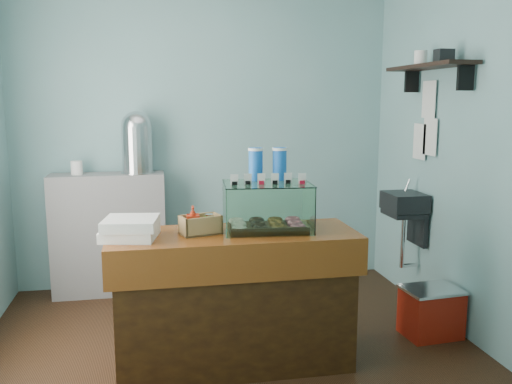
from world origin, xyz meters
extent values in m
plane|color=black|center=(0.00, 0.00, 0.00)|extent=(3.50, 3.50, 0.00)
cube|color=#72A4A7|center=(0.00, 1.50, 1.40)|extent=(3.50, 0.04, 2.80)
cube|color=#72A4A7|center=(0.00, -1.50, 1.40)|extent=(3.50, 0.04, 2.80)
cube|color=#72A4A7|center=(1.75, 0.00, 1.40)|extent=(0.04, 3.00, 2.80)
cube|color=black|center=(1.58, 0.55, 0.90)|extent=(0.30, 0.35, 0.15)
cube|color=black|center=(1.71, 0.55, 0.70)|extent=(0.04, 0.30, 0.35)
cylinder|color=silver|center=(1.65, 0.65, 1.02)|extent=(0.02, 0.02, 0.12)
cylinder|color=silver|center=(1.58, 0.55, 0.55)|extent=(0.04, 0.04, 0.45)
cube|color=black|center=(1.60, 0.30, 2.00)|extent=(0.25, 1.00, 0.03)
cube|color=black|center=(1.67, -0.10, 1.90)|extent=(0.12, 0.03, 0.18)
cube|color=black|center=(1.67, 0.70, 1.90)|extent=(0.12, 0.03, 0.18)
cube|color=white|center=(1.73, 0.45, 1.45)|extent=(0.01, 0.21, 0.30)
cube|color=white|center=(1.73, 0.62, 1.40)|extent=(0.01, 0.21, 0.30)
cube|color=white|center=(1.73, 0.50, 1.75)|extent=(0.01, 0.21, 0.30)
cube|color=#44260D|center=(0.00, -0.25, 0.42)|extent=(1.50, 0.56, 0.84)
cube|color=#52240A|center=(0.00, -0.25, 0.87)|extent=(1.60, 0.60, 0.06)
cube|color=#52240A|center=(0.00, -0.53, 0.75)|extent=(1.60, 0.04, 0.18)
cube|color=gray|center=(-0.90, 1.32, 0.55)|extent=(1.00, 0.32, 1.10)
cube|color=#372110|center=(0.23, -0.20, 0.91)|extent=(0.53, 0.40, 0.02)
torus|color=beige|center=(0.03, -0.30, 0.94)|extent=(0.10, 0.10, 0.03)
torus|color=black|center=(0.16, -0.32, 0.94)|extent=(0.10, 0.10, 0.03)
torus|color=brown|center=(0.28, -0.33, 0.94)|extent=(0.10, 0.10, 0.03)
torus|color=#E56C82|center=(0.41, -0.34, 0.94)|extent=(0.10, 0.10, 0.03)
torus|color=beige|center=(0.04, -0.19, 0.94)|extent=(0.10, 0.10, 0.03)
torus|color=black|center=(0.17, -0.20, 0.94)|extent=(0.10, 0.10, 0.03)
torus|color=brown|center=(0.29, -0.21, 0.94)|extent=(0.10, 0.10, 0.03)
torus|color=#E56C82|center=(0.42, -0.22, 0.94)|extent=(0.10, 0.10, 0.03)
torus|color=beige|center=(0.05, -0.07, 0.94)|extent=(0.10, 0.10, 0.03)
torus|color=black|center=(0.18, -0.08, 0.94)|extent=(0.10, 0.10, 0.03)
torus|color=brown|center=(0.30, -0.09, 0.94)|extent=(0.10, 0.10, 0.03)
torus|color=#E56C82|center=(0.43, -0.10, 0.94)|extent=(0.10, 0.10, 0.03)
cube|color=white|center=(0.21, -0.40, 1.05)|extent=(0.56, 0.05, 0.30)
cube|color=white|center=(0.25, 0.00, 1.05)|extent=(0.56, 0.05, 0.30)
cube|color=white|center=(-0.05, -0.18, 1.05)|extent=(0.04, 0.40, 0.30)
cube|color=white|center=(0.51, -0.23, 1.05)|extent=(0.04, 0.40, 0.30)
cube|color=white|center=(0.23, -0.20, 1.21)|extent=(0.60, 0.46, 0.01)
cube|color=white|center=(0.01, -0.23, 1.24)|extent=(0.05, 0.01, 0.07)
cube|color=black|center=(0.01, -0.23, 1.22)|extent=(0.03, 0.02, 0.02)
cube|color=white|center=(0.10, -0.24, 1.24)|extent=(0.05, 0.01, 0.07)
cube|color=black|center=(0.10, -0.24, 1.22)|extent=(0.03, 0.02, 0.02)
cube|color=white|center=(0.18, -0.25, 1.24)|extent=(0.05, 0.01, 0.07)
cube|color=red|center=(0.18, -0.25, 1.22)|extent=(0.03, 0.02, 0.02)
cube|color=white|center=(0.27, -0.26, 1.24)|extent=(0.05, 0.01, 0.07)
cube|color=black|center=(0.27, -0.26, 1.22)|extent=(0.03, 0.02, 0.02)
cube|color=white|center=(0.36, -0.26, 1.24)|extent=(0.05, 0.01, 0.07)
cube|color=black|center=(0.36, -0.26, 1.22)|extent=(0.03, 0.02, 0.02)
cube|color=white|center=(0.45, -0.27, 1.24)|extent=(0.05, 0.01, 0.07)
cube|color=red|center=(0.45, -0.27, 1.22)|extent=(0.03, 0.02, 0.02)
cylinder|color=blue|center=(0.18, -0.07, 1.32)|extent=(0.09, 0.09, 0.22)
cylinder|color=white|center=(0.18, -0.07, 1.42)|extent=(0.10, 0.10, 0.02)
cylinder|color=blue|center=(0.34, -0.08, 1.32)|extent=(0.09, 0.09, 0.22)
cylinder|color=white|center=(0.34, -0.08, 1.42)|extent=(0.10, 0.10, 0.02)
cube|color=tan|center=(-0.21, -0.24, 0.91)|extent=(0.28, 0.21, 0.01)
cube|color=tan|center=(-0.19, -0.30, 0.96)|extent=(0.24, 0.08, 0.12)
cube|color=tan|center=(-0.23, -0.17, 0.96)|extent=(0.24, 0.08, 0.12)
cube|color=tan|center=(-0.32, -0.27, 0.96)|extent=(0.06, 0.15, 0.12)
cube|color=tan|center=(-0.10, -0.21, 0.96)|extent=(0.06, 0.15, 0.12)
imported|color=red|center=(-0.26, -0.25, 1.00)|extent=(0.10, 0.10, 0.17)
cylinder|color=#498524|center=(-0.15, -0.22, 0.96)|extent=(0.06, 0.06, 0.10)
cylinder|color=silver|center=(-0.15, -0.22, 1.02)|extent=(0.05, 0.05, 0.01)
cube|color=white|center=(-0.65, -0.26, 0.93)|extent=(0.38, 0.38, 0.06)
cube|color=white|center=(-0.64, -0.28, 1.00)|extent=(0.36, 0.36, 0.06)
cylinder|color=silver|center=(-0.63, 1.32, 1.10)|extent=(0.30, 0.30, 0.01)
cylinder|color=silver|center=(-0.63, 1.32, 1.31)|extent=(0.27, 0.27, 0.41)
sphere|color=silver|center=(-0.63, 1.32, 1.52)|extent=(0.27, 0.27, 0.27)
cube|color=#AB1D0D|center=(1.51, -0.10, 0.17)|extent=(0.42, 0.33, 0.35)
cube|color=silver|center=(1.51, -0.10, 0.36)|extent=(0.44, 0.35, 0.02)
camera|label=1|loc=(-0.51, -3.61, 1.74)|focal=38.00mm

